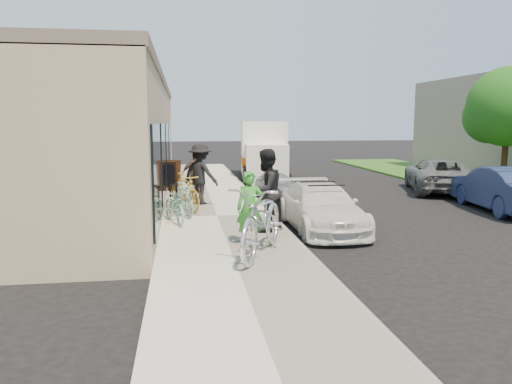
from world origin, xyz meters
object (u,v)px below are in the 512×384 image
cruiser_bike_c (185,192)px  bystander_b (196,174)px  sedan_white (321,207)px  median_tree (507,110)px  cruiser_bike_b (175,206)px  bystander_a (200,174)px  far_car_gray (439,175)px  cruiser_bike_a (183,200)px  far_car_blue (502,188)px  sedan_silver (276,186)px  tandem_bike (263,220)px  man_standing (266,190)px  bike_rack (174,195)px  sandwich_board (170,175)px  woman_rider (250,208)px  moving_truck (264,153)px

cruiser_bike_c → bystander_b: size_ratio=1.10×
sedan_white → cruiser_bike_c: bearing=143.4°
median_tree → cruiser_bike_b: (-12.89, -5.32, -2.62)m
bystander_a → far_car_gray: bearing=-126.3°
cruiser_bike_a → cruiser_bike_c: cruiser_bike_c is taller
cruiser_bike_a → far_car_blue: bearing=-18.4°
sedan_silver → tandem_bike: 7.97m
far_car_blue → man_standing: size_ratio=2.17×
bike_rack → sedan_silver: sedan_silver is taller
sandwich_board → far_car_gray: 10.49m
sedan_silver → woman_rider: bearing=-108.1°
bike_rack → bystander_b: (0.71, 2.48, 0.34)m
woman_rider → bystander_b: (-0.94, 6.68, 0.04)m
cruiser_bike_c → bystander_a: bearing=40.1°
sandwich_board → bystander_a: bystander_a is taller
cruiser_bike_c → median_tree: bearing=-9.8°
woman_rider → cruiser_bike_c: bearing=110.0°
far_car_blue → sandwich_board: bearing=-19.2°
moving_truck → sedan_white: bearing=-86.6°
cruiser_bike_a → bystander_a: 2.14m
sedan_white → moving_truck: (0.51, 12.06, 0.63)m
tandem_bike → woman_rider: bearing=123.8°
far_car_blue → cruiser_bike_c: far_car_blue is taller
sedan_white → far_car_blue: (6.25, 1.82, 0.12)m
moving_truck → woman_rider: moving_truck is taller
cruiser_bike_b → cruiser_bike_c: size_ratio=0.89×
far_car_blue → man_standing: 8.16m
sedan_white → far_car_gray: size_ratio=0.84×
bike_rack → sedan_white: sedan_white is taller
far_car_blue → cruiser_bike_c: 9.68m
sedan_silver → bystander_b: bearing=-177.4°
moving_truck → far_car_blue: 11.75m
cruiser_bike_c → woman_rider: bearing=-98.7°
tandem_bike → bystander_b: bearing=122.3°
moving_truck → man_standing: size_ratio=2.94×
cruiser_bike_c → bystander_b: bearing=54.9°
bike_rack → cruiser_bike_a: (0.26, -0.71, -0.02)m
bike_rack → cruiser_bike_b: size_ratio=0.50×
far_car_gray → cruiser_bike_a: bearing=42.6°
bike_rack → sandwich_board: 4.58m
sedan_silver → bike_rack: bearing=-145.0°
far_car_blue → cruiser_bike_a: far_car_blue is taller
median_tree → bystander_a: (-12.11, -2.45, -2.09)m
sedan_silver → far_car_gray: far_car_gray is taller
bystander_b → bystander_a: bearing=-95.9°
cruiser_bike_a → tandem_bike: bearing=-90.0°
sedan_silver → cruiser_bike_c: cruiser_bike_c is taller
bike_rack → far_car_gray: bearing=20.3°
far_car_gray → bystander_a: 9.77m
cruiser_bike_a → cruiser_bike_b: cruiser_bike_a is taller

